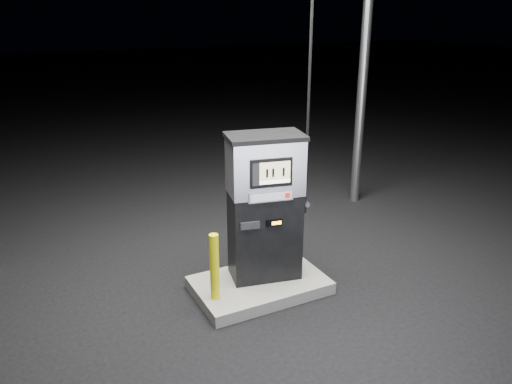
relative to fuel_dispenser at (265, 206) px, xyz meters
name	(u,v)px	position (x,y,z in m)	size (l,w,h in m)	color
ground	(259,290)	(-0.12, -0.10, -1.08)	(80.00, 80.00, 0.00)	black
pump_island	(260,285)	(-0.12, -0.10, -1.01)	(1.60, 1.00, 0.15)	slate
fuel_dispenser	(265,206)	(0.00, 0.00, 0.00)	(1.04, 0.71, 3.76)	black
bollard_left	(215,267)	(-0.77, -0.23, -0.53)	(0.11, 0.11, 0.81)	#D3CC0B
bollard_right	(291,232)	(0.43, 0.09, -0.47)	(0.12, 0.12, 0.92)	#D3CC0B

